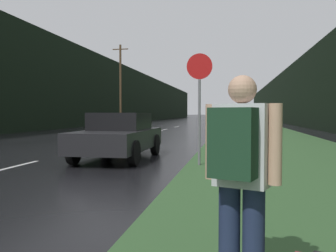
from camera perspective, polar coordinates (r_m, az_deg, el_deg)
grass_verge at (r=39.31m, az=12.89°, el=0.01°), size 6.00×240.00×0.02m
lane_stripe_b at (r=9.88m, az=-24.70°, el=-6.26°), size 0.12×3.00×0.01m
lane_stripe_c at (r=16.08m, az=-10.22°, el=-2.94°), size 0.12×3.00×0.01m
lane_stripe_d at (r=22.75m, az=-4.03°, el=-1.44°), size 0.12×3.00×0.01m
lane_stripe_e at (r=29.58m, az=-0.67°, el=-0.62°), size 0.12×3.00×0.01m
lane_stripe_f at (r=36.47m, az=1.43°, el=-0.10°), size 0.12×3.00×0.01m
treeline_far_side at (r=51.85m, az=-7.74°, el=5.04°), size 2.00×140.00×8.16m
treeline_near_side at (r=49.90m, az=19.33°, el=4.48°), size 2.00×140.00×7.16m
utility_pole_far at (r=40.64m, az=-7.63°, el=6.69°), size 1.80×0.24×9.07m
stop_sign at (r=9.50m, az=5.06°, el=4.63°), size 0.68×0.07×2.99m
hitchhiker_with_backpack at (r=2.71m, az=11.49°, el=-7.22°), size 0.56×0.50×1.69m
car_passing_near at (r=11.00m, az=-7.87°, el=-1.51°), size 1.92×4.21×1.42m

